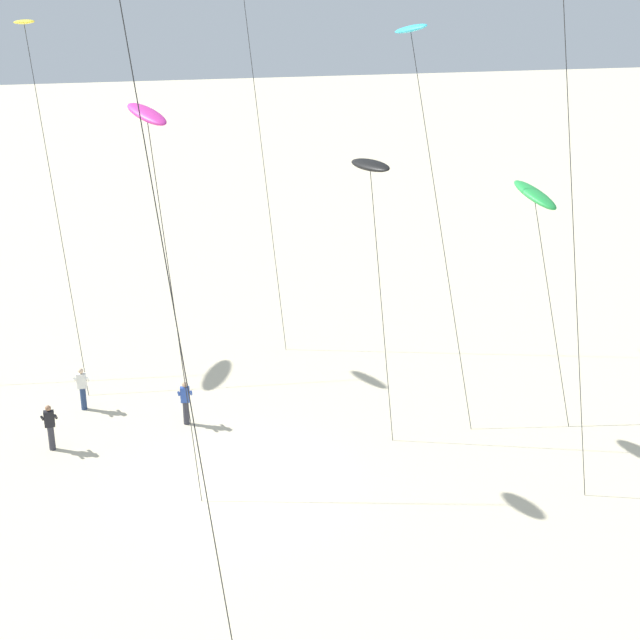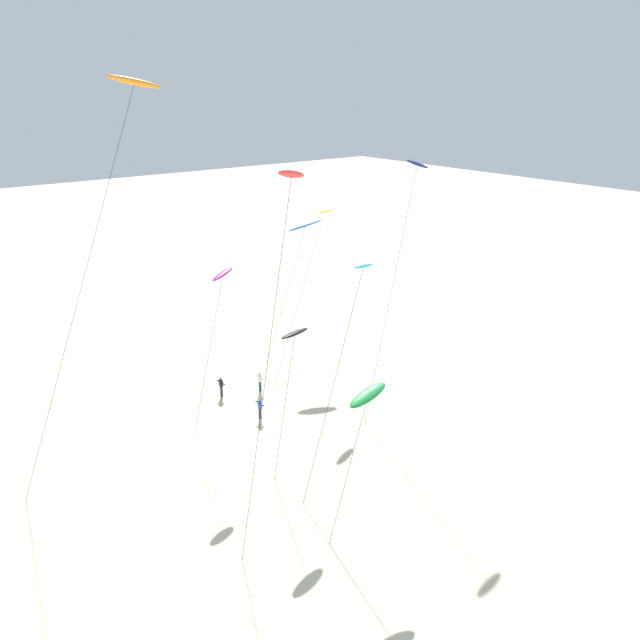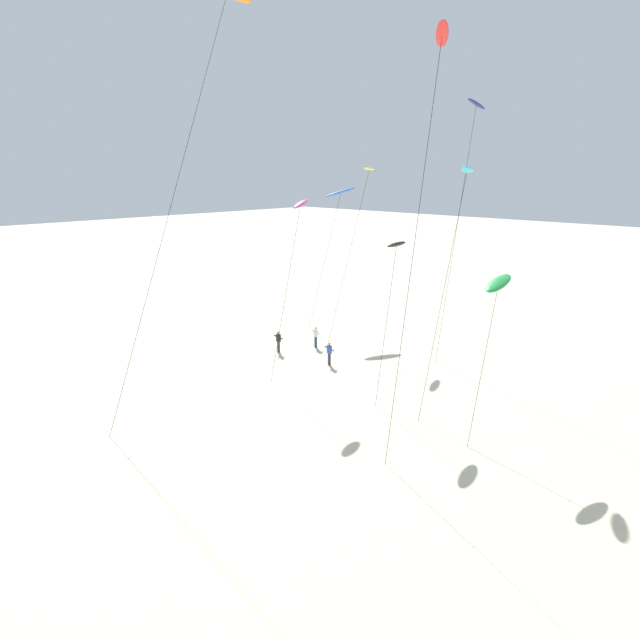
{
  "view_description": "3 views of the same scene",
  "coord_description": "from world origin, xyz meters",
  "px_view_note": "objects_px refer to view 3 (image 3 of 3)",
  "views": [
    {
      "loc": [
        -4.36,
        -24.57,
        14.96
      ],
      "look_at": [
        3.67,
        3.35,
        4.01
      ],
      "focal_mm": 49.99,
      "sensor_mm": 36.0,
      "label": 1
    },
    {
      "loc": [
        31.41,
        -15.0,
        22.88
      ],
      "look_at": [
        2.9,
        7.22,
        8.46
      ],
      "focal_mm": 32.75,
      "sensor_mm": 36.0,
      "label": 2
    },
    {
      "loc": [
        24.11,
        -22.63,
        13.44
      ],
      "look_at": [
        0.02,
        2.58,
        3.93
      ],
      "focal_mm": 30.76,
      "sensor_mm": 36.0,
      "label": 3
    }
  ],
  "objects_px": {
    "kite_black": "(396,246)",
    "kite_flyer_middle": "(329,353)",
    "kite_green": "(498,284)",
    "kite_yellow": "(368,172)",
    "kite_flyer_furthest": "(316,336)",
    "kite_blue": "(341,193)",
    "kite_flyer_nearest": "(278,341)",
    "kite_navy": "(476,109)",
    "kite_magenta": "(300,206)",
    "kite_red": "(441,43)",
    "kite_cyan": "(466,175)"
  },
  "relations": [
    {
      "from": "kite_yellow",
      "to": "kite_magenta",
      "type": "relative_size",
      "value": 1.17
    },
    {
      "from": "kite_red",
      "to": "kite_flyer_furthest",
      "type": "xyz_separation_m",
      "value": [
        -14.16,
        6.56,
        -18.03
      ]
    },
    {
      "from": "kite_flyer_middle",
      "to": "kite_yellow",
      "type": "bearing_deg",
      "value": 114.81
    },
    {
      "from": "kite_black",
      "to": "kite_cyan",
      "type": "xyz_separation_m",
      "value": [
        2.51,
        2.99,
        3.97
      ]
    },
    {
      "from": "kite_flyer_furthest",
      "to": "kite_navy",
      "type": "bearing_deg",
      "value": 46.36
    },
    {
      "from": "kite_yellow",
      "to": "kite_red",
      "type": "xyz_separation_m",
      "value": [
        14.95,
        -13.68,
        5.61
      ]
    },
    {
      "from": "kite_black",
      "to": "kite_flyer_nearest",
      "type": "bearing_deg",
      "value": 176.65
    },
    {
      "from": "kite_green",
      "to": "kite_black",
      "type": "relative_size",
      "value": 0.88
    },
    {
      "from": "kite_red",
      "to": "kite_flyer_middle",
      "type": "height_order",
      "value": "kite_red"
    },
    {
      "from": "kite_red",
      "to": "kite_magenta",
      "type": "relative_size",
      "value": 1.68
    },
    {
      "from": "kite_black",
      "to": "kite_cyan",
      "type": "height_order",
      "value": "kite_cyan"
    },
    {
      "from": "kite_yellow",
      "to": "kite_black",
      "type": "xyz_separation_m",
      "value": [
        10.76,
        -10.65,
        -4.05
      ]
    },
    {
      "from": "kite_navy",
      "to": "kite_cyan",
      "type": "relative_size",
      "value": 1.34
    },
    {
      "from": "kite_green",
      "to": "kite_blue",
      "type": "height_order",
      "value": "kite_blue"
    },
    {
      "from": "kite_red",
      "to": "kite_black",
      "type": "xyz_separation_m",
      "value": [
        -4.19,
        3.03,
        -9.66
      ]
    },
    {
      "from": "kite_black",
      "to": "kite_flyer_furthest",
      "type": "xyz_separation_m",
      "value": [
        -9.96,
        3.54,
        -8.38
      ]
    },
    {
      "from": "kite_magenta",
      "to": "kite_black",
      "type": "distance_m",
      "value": 7.58
    },
    {
      "from": "kite_black",
      "to": "kite_flyer_middle",
      "type": "bearing_deg",
      "value": 168.73
    },
    {
      "from": "kite_flyer_nearest",
      "to": "kite_flyer_furthest",
      "type": "xyz_separation_m",
      "value": [
        1.17,
        2.88,
        0.0
      ]
    },
    {
      "from": "kite_yellow",
      "to": "kite_magenta",
      "type": "xyz_separation_m",
      "value": [
        3.47,
        -11.3,
        -2.06
      ]
    },
    {
      "from": "kite_yellow",
      "to": "kite_flyer_nearest",
      "type": "xyz_separation_m",
      "value": [
        -0.37,
        -10.0,
        -12.42
      ]
    },
    {
      "from": "kite_black",
      "to": "kite_blue",
      "type": "height_order",
      "value": "kite_blue"
    },
    {
      "from": "kite_green",
      "to": "kite_flyer_middle",
      "type": "xyz_separation_m",
      "value": [
        -12.75,
        1.12,
        -6.99
      ]
    },
    {
      "from": "kite_blue",
      "to": "kite_navy",
      "type": "bearing_deg",
      "value": 0.2
    },
    {
      "from": "kite_flyer_nearest",
      "to": "kite_navy",
      "type": "bearing_deg",
      "value": 50.92
    },
    {
      "from": "kite_flyer_middle",
      "to": "kite_red",
      "type": "bearing_deg",
      "value": -22.09
    },
    {
      "from": "kite_green",
      "to": "kite_flyer_middle",
      "type": "distance_m",
      "value": 14.59
    },
    {
      "from": "kite_magenta",
      "to": "kite_flyer_nearest",
      "type": "height_order",
      "value": "kite_magenta"
    },
    {
      "from": "kite_green",
      "to": "kite_flyer_furthest",
      "type": "relative_size",
      "value": 5.02
    },
    {
      "from": "kite_navy",
      "to": "kite_yellow",
      "type": "height_order",
      "value": "kite_navy"
    },
    {
      "from": "kite_green",
      "to": "kite_red",
      "type": "relative_size",
      "value": 0.42
    },
    {
      "from": "kite_green",
      "to": "kite_magenta",
      "type": "relative_size",
      "value": 0.71
    },
    {
      "from": "kite_green",
      "to": "kite_cyan",
      "type": "relative_size",
      "value": 0.61
    },
    {
      "from": "kite_flyer_nearest",
      "to": "kite_flyer_furthest",
      "type": "height_order",
      "value": "same"
    },
    {
      "from": "kite_flyer_nearest",
      "to": "kite_black",
      "type": "bearing_deg",
      "value": -3.35
    },
    {
      "from": "kite_black",
      "to": "kite_cyan",
      "type": "distance_m",
      "value": 5.56
    },
    {
      "from": "kite_navy",
      "to": "kite_flyer_nearest",
      "type": "height_order",
      "value": "kite_navy"
    },
    {
      "from": "kite_red",
      "to": "kite_cyan",
      "type": "distance_m",
      "value": 8.45
    },
    {
      "from": "kite_cyan",
      "to": "kite_flyer_nearest",
      "type": "distance_m",
      "value": 18.54
    },
    {
      "from": "kite_magenta",
      "to": "kite_yellow",
      "type": "bearing_deg",
      "value": 107.08
    },
    {
      "from": "kite_black",
      "to": "kite_red",
      "type": "bearing_deg",
      "value": -35.86
    },
    {
      "from": "kite_navy",
      "to": "kite_magenta",
      "type": "bearing_deg",
      "value": -112.75
    },
    {
      "from": "kite_magenta",
      "to": "kite_black",
      "type": "xyz_separation_m",
      "value": [
        7.29,
        0.65,
        -1.98
      ]
    },
    {
      "from": "kite_green",
      "to": "kite_black",
      "type": "xyz_separation_m",
      "value": [
        -6.32,
        -0.16,
        1.38
      ]
    },
    {
      "from": "kite_yellow",
      "to": "kite_red",
      "type": "distance_m",
      "value": 21.03
    },
    {
      "from": "kite_cyan",
      "to": "kite_flyer_nearest",
      "type": "height_order",
      "value": "kite_cyan"
    },
    {
      "from": "kite_flyer_nearest",
      "to": "kite_green",
      "type": "bearing_deg",
      "value": -1.6
    },
    {
      "from": "kite_green",
      "to": "kite_navy",
      "type": "bearing_deg",
      "value": 125.67
    },
    {
      "from": "kite_red",
      "to": "kite_flyer_nearest",
      "type": "height_order",
      "value": "kite_red"
    },
    {
      "from": "kite_flyer_nearest",
      "to": "kite_flyer_middle",
      "type": "bearing_deg",
      "value": 7.63
    }
  ]
}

